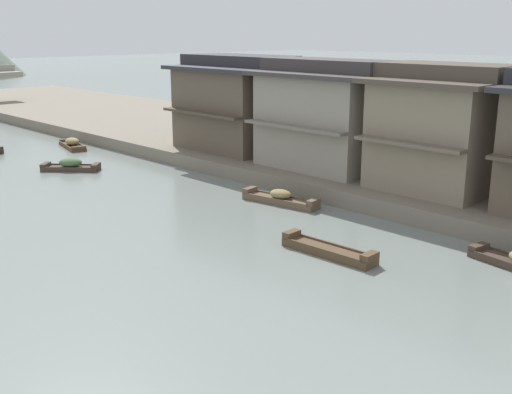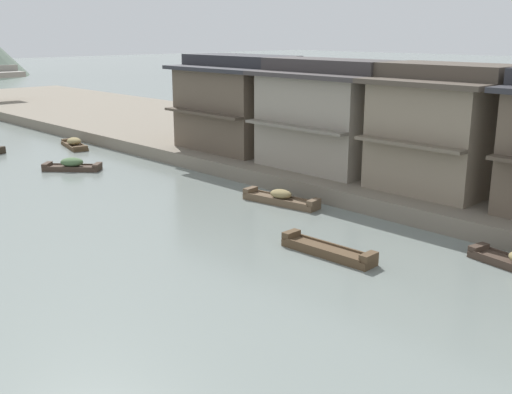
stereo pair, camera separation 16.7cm
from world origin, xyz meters
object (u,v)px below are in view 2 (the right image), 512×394
boat_moored_far (72,165)px  house_waterfront_tall (446,128)px  boat_moored_third (74,144)px  boat_midriver_upstream (328,251)px  boat_upstream_distant (281,199)px  house_waterfront_far (240,103)px  house_waterfront_narrow (327,115)px

boat_moored_far → house_waterfront_tall: size_ratio=0.48×
boat_moored_far → boat_moored_third: bearing=61.6°
boat_moored_third → boat_midriver_upstream: boat_moored_third is taller
boat_upstream_distant → house_waterfront_far: bearing=58.4°
house_waterfront_narrow → house_waterfront_far: bearing=86.4°
boat_moored_far → boat_midriver_upstream: boat_moored_far is taller
boat_moored_far → house_waterfront_narrow: house_waterfront_narrow is taller
boat_moored_third → boat_upstream_distant: (0.07, -21.76, -0.01)m
boat_moored_third → boat_moored_far: size_ratio=1.23×
house_waterfront_far → house_waterfront_narrow: bearing=-93.6°
house_waterfront_narrow → house_waterfront_far: same height
boat_moored_far → boat_upstream_distant: boat_moored_far is taller
boat_moored_far → house_waterfront_far: 11.61m
boat_midriver_upstream → house_waterfront_far: (9.96, 16.18, 3.67)m
house_waterfront_tall → house_waterfront_far: (-0.01, 15.20, -0.01)m
boat_moored_third → boat_moored_far: bearing=-118.4°
boat_moored_third → boat_upstream_distant: bearing=-89.8°
house_waterfront_far → boat_moored_third: bearing=116.6°
house_waterfront_tall → house_waterfront_narrow: bearing=94.0°
boat_moored_third → house_waterfront_tall: house_waterfront_tall is taller
house_waterfront_tall → house_waterfront_narrow: size_ratio=0.89×
boat_upstream_distant → house_waterfront_narrow: size_ratio=0.55×
boat_moored_third → house_waterfront_far: 13.95m
boat_moored_third → boat_upstream_distant: 21.76m
boat_midriver_upstream → house_waterfront_tall: size_ratio=0.60×
boat_moored_far → house_waterfront_far: house_waterfront_far is taller
boat_midriver_upstream → house_waterfront_tall: 10.68m
house_waterfront_narrow → boat_midriver_upstream: bearing=-139.1°
boat_moored_far → boat_midriver_upstream: 21.07m
house_waterfront_narrow → house_waterfront_far: 8.00m
boat_moored_far → house_waterfront_tall: bearing=-63.7°
boat_moored_third → house_waterfront_tall: bearing=-77.5°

